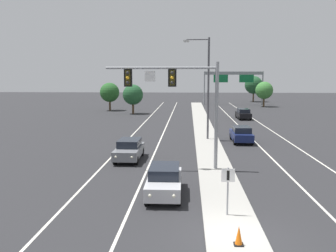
{
  "coord_description": "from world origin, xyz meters",
  "views": [
    {
      "loc": [
        -1.9,
        -13.71,
        6.39
      ],
      "look_at": [
        -3.2,
        9.37,
        3.2
      ],
      "focal_mm": 38.52,
      "sensor_mm": 36.0,
      "label": 1
    }
  ],
  "objects_px": {
    "tree_far_left_c": "(110,92)",
    "car_receding_black": "(243,114)",
    "car_oncoming_silver": "(164,180)",
    "tree_far_right_a": "(264,90)",
    "highway_sign_gantry": "(234,77)",
    "tree_far_left_a": "(133,95)",
    "tree_far_right_b": "(254,85)",
    "median_sign_post": "(228,184)",
    "street_lamp_median": "(206,82)",
    "traffic_cone_median_nose": "(239,236)",
    "car_receding_navy": "(241,134)",
    "car_oncoming_grey": "(129,149)",
    "overhead_signal_mast": "(181,92)"
  },
  "relations": [
    {
      "from": "car_oncoming_silver",
      "to": "traffic_cone_median_nose",
      "type": "height_order",
      "value": "car_oncoming_silver"
    },
    {
      "from": "car_oncoming_silver",
      "to": "tree_far_left_c",
      "type": "relative_size",
      "value": 0.86
    },
    {
      "from": "median_sign_post",
      "to": "car_receding_black",
      "type": "xyz_separation_m",
      "value": [
        6.46,
        38.57,
        -0.77
      ]
    },
    {
      "from": "median_sign_post",
      "to": "car_receding_black",
      "type": "bearing_deg",
      "value": 80.49
    },
    {
      "from": "car_receding_navy",
      "to": "median_sign_post",
      "type": "bearing_deg",
      "value": -99.98
    },
    {
      "from": "car_receding_navy",
      "to": "tree_far_left_c",
      "type": "distance_m",
      "value": 37.6
    },
    {
      "from": "traffic_cone_median_nose",
      "to": "tree_far_right_b",
      "type": "distance_m",
      "value": 81.01
    },
    {
      "from": "traffic_cone_median_nose",
      "to": "car_receding_black",
      "type": "bearing_deg",
      "value": 81.3
    },
    {
      "from": "tree_far_right_b",
      "to": "highway_sign_gantry",
      "type": "bearing_deg",
      "value": -121.55
    },
    {
      "from": "median_sign_post",
      "to": "tree_far_left_a",
      "type": "height_order",
      "value": "tree_far_left_a"
    },
    {
      "from": "car_receding_navy",
      "to": "tree_far_left_c",
      "type": "height_order",
      "value": "tree_far_left_c"
    },
    {
      "from": "car_receding_black",
      "to": "highway_sign_gantry",
      "type": "bearing_deg",
      "value": 86.23
    },
    {
      "from": "car_receding_navy",
      "to": "tree_far_right_b",
      "type": "relative_size",
      "value": 0.69
    },
    {
      "from": "highway_sign_gantry",
      "to": "tree_far_left_c",
      "type": "distance_m",
      "value": 29.26
    },
    {
      "from": "traffic_cone_median_nose",
      "to": "highway_sign_gantry",
      "type": "height_order",
      "value": "highway_sign_gantry"
    },
    {
      "from": "car_oncoming_silver",
      "to": "tree_far_left_c",
      "type": "bearing_deg",
      "value": 105.65
    },
    {
      "from": "overhead_signal_mast",
      "to": "median_sign_post",
      "type": "height_order",
      "value": "overhead_signal_mast"
    },
    {
      "from": "car_oncoming_grey",
      "to": "traffic_cone_median_nose",
      "type": "bearing_deg",
      "value": -65.55
    },
    {
      "from": "car_receding_navy",
      "to": "traffic_cone_median_nose",
      "type": "distance_m",
      "value": 22.42
    },
    {
      "from": "car_receding_black",
      "to": "highway_sign_gantry",
      "type": "relative_size",
      "value": 0.34
    },
    {
      "from": "car_oncoming_silver",
      "to": "street_lamp_median",
      "type": "bearing_deg",
      "value": 80.05
    },
    {
      "from": "car_oncoming_grey",
      "to": "traffic_cone_median_nose",
      "type": "xyz_separation_m",
      "value": [
        6.43,
        -14.14,
        -0.31
      ]
    },
    {
      "from": "tree_far_left_c",
      "to": "highway_sign_gantry",
      "type": "bearing_deg",
      "value": 31.62
    },
    {
      "from": "car_receding_black",
      "to": "median_sign_post",
      "type": "bearing_deg",
      "value": -99.51
    },
    {
      "from": "car_oncoming_grey",
      "to": "tree_far_right_b",
      "type": "bearing_deg",
      "value": 72.24
    },
    {
      "from": "tree_far_left_c",
      "to": "car_receding_black",
      "type": "bearing_deg",
      "value": -28.47
    },
    {
      "from": "tree_far_left_a",
      "to": "tree_far_right_b",
      "type": "bearing_deg",
      "value": 50.39
    },
    {
      "from": "car_oncoming_grey",
      "to": "car_receding_black",
      "type": "relative_size",
      "value": 0.99
    },
    {
      "from": "street_lamp_median",
      "to": "tree_far_left_a",
      "type": "height_order",
      "value": "street_lamp_median"
    },
    {
      "from": "median_sign_post",
      "to": "tree_far_left_a",
      "type": "bearing_deg",
      "value": 103.94
    },
    {
      "from": "overhead_signal_mast",
      "to": "tree_far_left_a",
      "type": "height_order",
      "value": "overhead_signal_mast"
    },
    {
      "from": "car_oncoming_grey",
      "to": "tree_far_left_c",
      "type": "xyz_separation_m",
      "value": [
        -10.2,
        39.84,
        2.58
      ]
    },
    {
      "from": "overhead_signal_mast",
      "to": "tree_far_right_b",
      "type": "distance_m",
      "value": 70.42
    },
    {
      "from": "car_receding_black",
      "to": "tree_far_right_a",
      "type": "xyz_separation_m",
      "value": [
        7.67,
        22.71,
        2.63
      ]
    },
    {
      "from": "median_sign_post",
      "to": "tree_far_left_c",
      "type": "relative_size",
      "value": 0.42
    },
    {
      "from": "car_receding_black",
      "to": "tree_far_left_c",
      "type": "xyz_separation_m",
      "value": [
        -22.98,
        12.46,
        2.58
      ]
    },
    {
      "from": "overhead_signal_mast",
      "to": "car_receding_navy",
      "type": "relative_size",
      "value": 1.69
    },
    {
      "from": "car_receding_navy",
      "to": "tree_far_right_b",
      "type": "xyz_separation_m",
      "value": [
        11.26,
        57.42,
        3.41
      ]
    },
    {
      "from": "tree_far_right_b",
      "to": "traffic_cone_median_nose",
      "type": "bearing_deg",
      "value": -100.35
    },
    {
      "from": "car_oncoming_silver",
      "to": "traffic_cone_median_nose",
      "type": "distance_m",
      "value": 6.77
    },
    {
      "from": "car_receding_black",
      "to": "street_lamp_median",
      "type": "bearing_deg",
      "value": -109.5
    },
    {
      "from": "tree_far_left_a",
      "to": "tree_far_left_c",
      "type": "bearing_deg",
      "value": 132.77
    },
    {
      "from": "traffic_cone_median_nose",
      "to": "tree_far_right_a",
      "type": "xyz_separation_m",
      "value": [
        14.03,
        64.24,
        2.94
      ]
    },
    {
      "from": "car_oncoming_grey",
      "to": "tree_far_left_a",
      "type": "height_order",
      "value": "tree_far_left_a"
    },
    {
      "from": "overhead_signal_mast",
      "to": "car_oncoming_silver",
      "type": "xyz_separation_m",
      "value": [
        -0.74,
        -5.3,
        -4.52
      ]
    },
    {
      "from": "car_oncoming_grey",
      "to": "car_receding_black",
      "type": "xyz_separation_m",
      "value": [
        12.79,
        27.38,
        0.0
      ]
    },
    {
      "from": "tree_far_right_b",
      "to": "tree_far_left_a",
      "type": "bearing_deg",
      "value": -129.61
    },
    {
      "from": "car_oncoming_silver",
      "to": "tree_far_right_a",
      "type": "relative_size",
      "value": 0.85
    },
    {
      "from": "tree_far_right_b",
      "to": "tree_far_left_c",
      "type": "distance_m",
      "value": 40.35
    },
    {
      "from": "traffic_cone_median_nose",
      "to": "tree_far_left_c",
      "type": "xyz_separation_m",
      "value": [
        -16.63,
        53.98,
        2.9
      ]
    }
  ]
}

